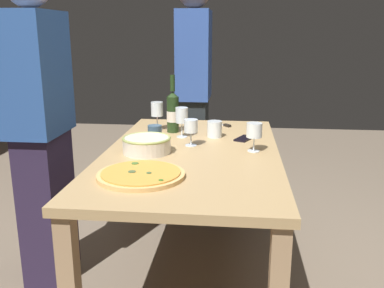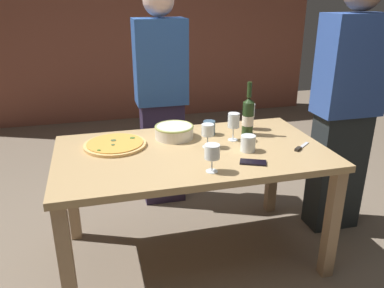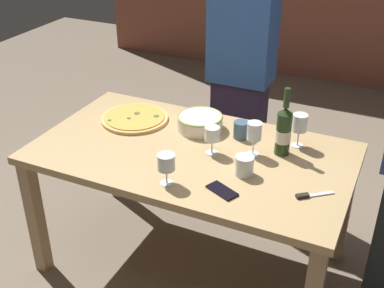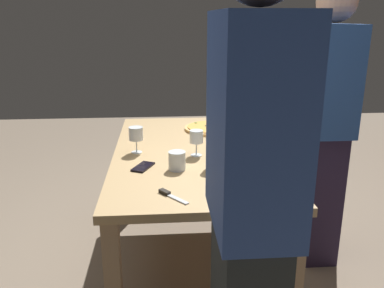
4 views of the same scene
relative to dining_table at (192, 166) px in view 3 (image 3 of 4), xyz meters
name	(u,v)px [view 3 (image 3 of 4)]	position (x,y,z in m)	size (l,w,h in m)	color
ground_plane	(192,262)	(0.00, 0.00, -0.66)	(8.00, 8.00, 0.00)	#766655
dining_table	(192,166)	(0.00, 0.00, 0.00)	(1.60, 0.90, 0.75)	tan
pizza	(135,118)	(-0.44, 0.17, 0.10)	(0.38, 0.38, 0.03)	#E5AF69
serving_bowl	(200,122)	(-0.06, 0.23, 0.14)	(0.25, 0.25, 0.08)	silver
wine_bottle	(284,130)	(0.42, 0.16, 0.22)	(0.08, 0.08, 0.35)	#223819
wine_glass_near_pizza	(254,133)	(0.29, 0.09, 0.22)	(0.07, 0.07, 0.18)	white
wine_glass_by_bottle	(212,135)	(0.10, 0.02, 0.20)	(0.07, 0.07, 0.15)	white
wine_glass_far_left	(300,124)	(0.47, 0.27, 0.22)	(0.08, 0.08, 0.18)	white
wine_glass_far_right	(166,163)	(0.02, -0.32, 0.20)	(0.08, 0.08, 0.15)	white
cup_amber	(241,130)	(0.18, 0.23, 0.14)	(0.08, 0.08, 0.09)	#3C576E
cup_ceramic	(244,166)	(0.31, -0.10, 0.14)	(0.09, 0.09, 0.10)	white
cell_phone	(222,191)	(0.27, -0.27, 0.10)	(0.07, 0.14, 0.01)	black
pizza_knife	(310,195)	(0.63, -0.15, 0.10)	(0.15, 0.13, 0.02)	silver
person_host	(241,75)	(-0.04, 0.80, 0.21)	(0.38, 0.24, 1.69)	#2A2039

